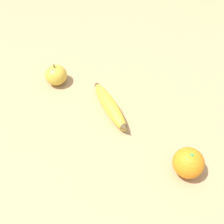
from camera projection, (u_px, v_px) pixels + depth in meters
The scene contains 4 objects.
ground_plane at pixel (111, 153), 0.76m from camera, with size 3.00×3.00×0.00m, color tan.
banana at pixel (110, 107), 0.84m from camera, with size 0.20×0.17×0.04m.
orange at pixel (188, 163), 0.69m from camera, with size 0.08×0.08×0.08m.
apple at pixel (56, 75), 0.92m from camera, with size 0.08×0.08×0.08m.
Camera 1 is at (0.38, 0.08, 0.66)m, focal length 42.00 mm.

